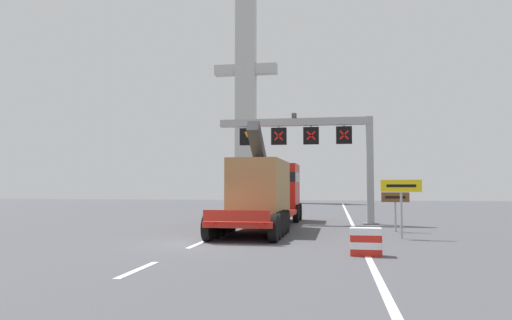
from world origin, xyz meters
TOP-DOWN VIEW (x-y plane):
  - ground at (0.00, 0.00)m, footprint 112.00×112.00m
  - lane_markings at (-0.07, 22.32)m, footprint 0.20×59.24m
  - edge_line_right at (6.20, 12.00)m, footprint 0.20×63.00m
  - overhead_lane_gantry at (4.04, 10.45)m, footprint 9.51×0.90m
  - heavy_haul_truck_red at (1.51, 8.03)m, footprint 3.13×14.09m
  - exit_sign_yellow at (8.01, 2.96)m, footprint 1.71×0.15m
  - tourist_info_sign_brown at (8.14, 6.04)m, footprint 1.34×0.15m
  - crash_barrier_striped at (6.16, -2.35)m, footprint 1.01×0.52m
  - bridge_pylon_distant at (-7.18, 47.66)m, footprint 9.00×2.00m

SIDE VIEW (x-z plane):
  - ground at x=0.00m, z-range 0.00..0.00m
  - edge_line_right at x=6.20m, z-range 0.00..0.01m
  - lane_markings at x=-0.07m, z-range 0.00..0.01m
  - crash_barrier_striped at x=6.16m, z-range 0.00..0.90m
  - tourist_info_sign_brown at x=8.14m, z-range 0.49..2.42m
  - exit_sign_yellow at x=8.01m, z-range 0.69..3.21m
  - heavy_haul_truck_red at x=1.51m, z-range -0.66..4.64m
  - overhead_lane_gantry at x=4.04m, z-range 1.71..8.38m
  - bridge_pylon_distant at x=-7.18m, z-range 0.39..30.81m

